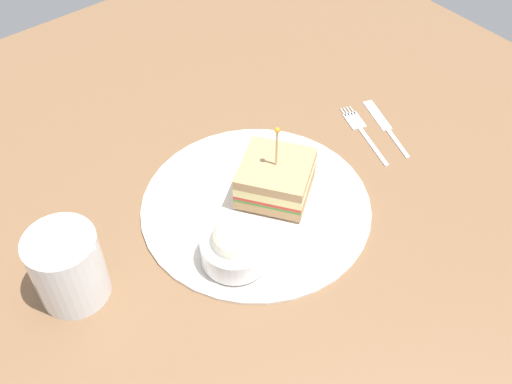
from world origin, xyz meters
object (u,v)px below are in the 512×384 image
Objects in this scene: fork at (360,128)px; knife at (384,124)px; coleslaw_bowl at (235,246)px; plate at (256,205)px; sandwich_half_center at (276,178)px; drink_glass at (69,270)px.

knife is at bearing -115.27° from fork.
coleslaw_bowl reaches higher than fork.
plate is 24.88cm from knife.
plate is 4.34cm from sandwich_half_center.
plate is 24.49cm from drink_glass.
coleslaw_bowl is 29.96cm from fork.
coleslaw_bowl is (-5.24, 7.36, 2.67)cm from plate.
plate is at bearing 96.19° from fork.
coleslaw_bowl reaches higher than plate.
plate is 2.43× the size of sandwich_half_center.
drink_glass is at bearing 89.15° from fork.
sandwich_half_center is 0.96× the size of knife.
plate is 3.66× the size of coleslaw_bowl.
knife is at bearing -88.31° from plate.
plate is at bearing 91.69° from knife.
plate is 2.28× the size of fork.
drink_glass is 49.11cm from knife.
sandwich_half_center is at bearing 91.99° from knife.
drink_glass is (3.01, 24.03, 3.58)cm from plate.
drink_glass reaches higher than knife.
coleslaw_bowl is at bearing 100.50° from knife.
plate is at bearing -97.14° from drink_glass.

